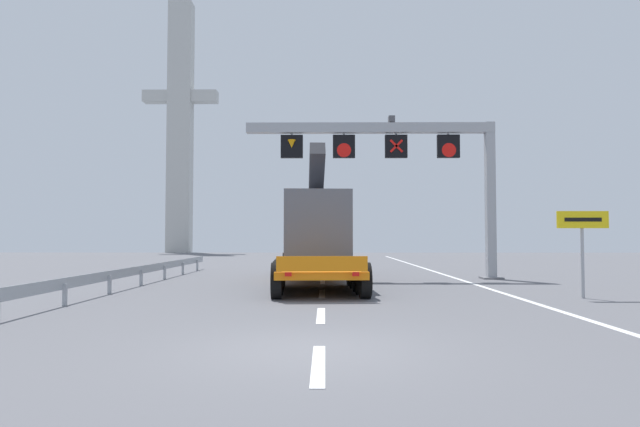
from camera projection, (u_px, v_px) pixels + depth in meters
name	position (u px, v px, depth m)	size (l,w,h in m)	color
ground	(309.00, 350.00, 9.01)	(112.00, 112.00, 0.00)	#5B5B60
lane_markings	(323.00, 273.00, 27.74)	(0.20, 52.10, 0.01)	silver
edge_line_right	(478.00, 285.00, 20.95)	(0.20, 63.00, 0.01)	silver
overhead_lane_gantry	(401.00, 153.00, 24.49)	(11.49, 0.90, 7.36)	#9EA0A5
heavy_haul_truck_orange	(314.00, 234.00, 23.89)	(3.64, 14.16, 5.30)	orange
exit_sign_yellow	(583.00, 232.00, 16.58)	(1.58, 0.15, 2.67)	#9EA0A5
guardrail_left	(125.00, 274.00, 19.36)	(0.13, 24.53, 0.76)	#999EA3
bridge_pylon_distant	(180.00, 124.00, 65.77)	(9.00, 2.00, 30.58)	#B7B7B2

